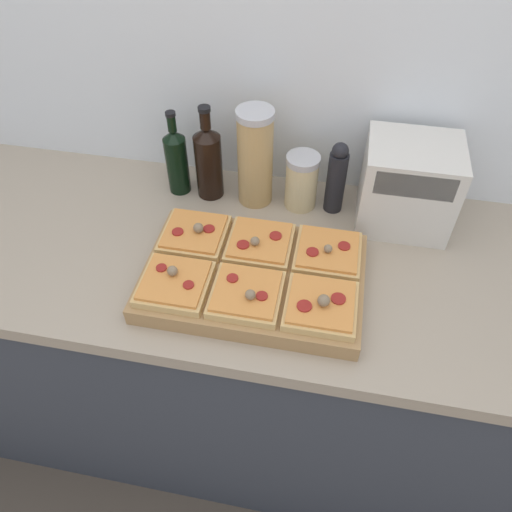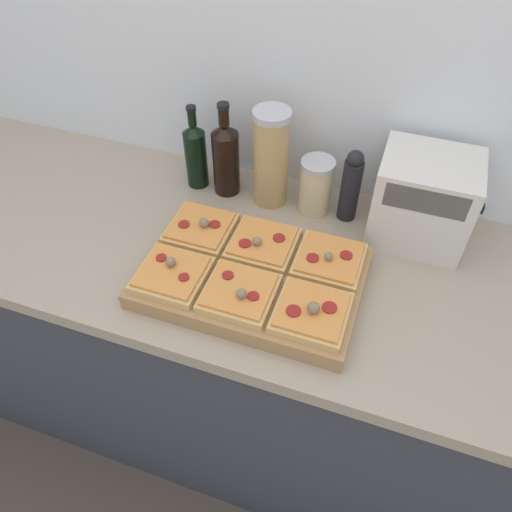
# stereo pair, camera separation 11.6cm
# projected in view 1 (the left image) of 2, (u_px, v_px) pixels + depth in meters

# --- Properties ---
(ground_plane) EXTENTS (12.00, 12.00, 0.00)m
(ground_plane) POSITION_uv_depth(u_px,v_px,m) (238.00, 507.00, 1.72)
(ground_plane) COLOR #4C4238
(wall_back) EXTENTS (6.00, 0.06, 2.50)m
(wall_back) POSITION_uv_depth(u_px,v_px,m) (282.00, 69.00, 1.27)
(wall_back) COLOR silver
(wall_back) RESTS_ON ground_plane
(kitchen_counter) EXTENTS (2.63, 0.67, 0.93)m
(kitchen_counter) POSITION_uv_depth(u_px,v_px,m) (256.00, 354.00, 1.60)
(kitchen_counter) COLOR #333842
(kitchen_counter) RESTS_ON ground_plane
(cutting_board) EXTENTS (0.51, 0.34, 0.04)m
(cutting_board) POSITION_uv_depth(u_px,v_px,m) (254.00, 277.00, 1.18)
(cutting_board) COLOR #A37A4C
(cutting_board) RESTS_ON kitchen_counter
(pizza_slice_back_left) EXTENTS (0.15, 0.15, 0.05)m
(pizza_slice_back_left) POSITION_uv_depth(u_px,v_px,m) (195.00, 234.00, 1.22)
(pizza_slice_back_left) COLOR tan
(pizza_slice_back_left) RESTS_ON cutting_board
(pizza_slice_back_center) EXTENTS (0.15, 0.15, 0.05)m
(pizza_slice_back_center) POSITION_uv_depth(u_px,v_px,m) (260.00, 243.00, 1.20)
(pizza_slice_back_center) COLOR tan
(pizza_slice_back_center) RESTS_ON cutting_board
(pizza_slice_back_right) EXTENTS (0.15, 0.15, 0.05)m
(pizza_slice_back_right) POSITION_uv_depth(u_px,v_px,m) (328.00, 252.00, 1.18)
(pizza_slice_back_right) COLOR tan
(pizza_slice_back_right) RESTS_ON cutting_board
(pizza_slice_front_left) EXTENTS (0.15, 0.15, 0.05)m
(pizza_slice_front_left) POSITION_uv_depth(u_px,v_px,m) (175.00, 283.00, 1.12)
(pizza_slice_front_left) COLOR tan
(pizza_slice_front_left) RESTS_ON cutting_board
(pizza_slice_front_center) EXTENTS (0.15, 0.15, 0.05)m
(pizza_slice_front_center) POSITION_uv_depth(u_px,v_px,m) (247.00, 294.00, 1.09)
(pizza_slice_front_center) COLOR tan
(pizza_slice_front_center) RESTS_ON cutting_board
(pizza_slice_front_right) EXTENTS (0.15, 0.15, 0.05)m
(pizza_slice_front_right) POSITION_uv_depth(u_px,v_px,m) (321.00, 305.00, 1.07)
(pizza_slice_front_right) COLOR tan
(pizza_slice_front_right) RESTS_ON cutting_board
(olive_oil_bottle) EXTENTS (0.06, 0.06, 0.25)m
(olive_oil_bottle) POSITION_uv_depth(u_px,v_px,m) (177.00, 160.00, 1.37)
(olive_oil_bottle) COLOR black
(olive_oil_bottle) RESTS_ON kitchen_counter
(wine_bottle) EXTENTS (0.07, 0.07, 0.27)m
(wine_bottle) POSITION_uv_depth(u_px,v_px,m) (208.00, 161.00, 1.35)
(wine_bottle) COLOR black
(wine_bottle) RESTS_ON kitchen_counter
(grain_jar_tall) EXTENTS (0.10, 0.10, 0.28)m
(grain_jar_tall) POSITION_uv_depth(u_px,v_px,m) (255.00, 158.00, 1.31)
(grain_jar_tall) COLOR tan
(grain_jar_tall) RESTS_ON kitchen_counter
(grain_jar_short) EXTENTS (0.09, 0.09, 0.16)m
(grain_jar_short) POSITION_uv_depth(u_px,v_px,m) (302.00, 181.00, 1.34)
(grain_jar_short) COLOR beige
(grain_jar_short) RESTS_ON kitchen_counter
(pepper_mill) EXTENTS (0.05, 0.05, 0.21)m
(pepper_mill) POSITION_uv_depth(u_px,v_px,m) (336.00, 178.00, 1.31)
(pepper_mill) COLOR black
(pepper_mill) RESTS_ON kitchen_counter
(toaster_oven) EXTENTS (0.26, 0.20, 0.23)m
(toaster_oven) POSITION_uv_depth(u_px,v_px,m) (408.00, 185.00, 1.27)
(toaster_oven) COLOR beige
(toaster_oven) RESTS_ON kitchen_counter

